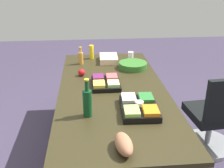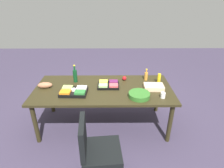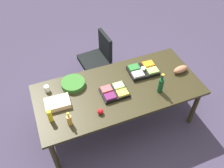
{
  "view_description": "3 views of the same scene",
  "coord_description": "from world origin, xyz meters",
  "px_view_note": "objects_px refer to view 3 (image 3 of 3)",
  "views": [
    {
      "loc": [
        -2.44,
        0.23,
        1.88
      ],
      "look_at": [
        0.03,
        0.0,
        0.8
      ],
      "focal_mm": 44.06,
      "sensor_mm": 36.0,
      "label": 1
    },
    {
      "loc": [
        0.13,
        -2.78,
        2.25
      ],
      "look_at": [
        0.15,
        0.08,
        0.8
      ],
      "focal_mm": 30.02,
      "sensor_mm": 36.0,
      "label": 2
    },
    {
      "loc": [
        0.91,
        2.05,
        3.2
      ],
      "look_at": [
        0.06,
        -0.1,
        0.78
      ],
      "focal_mm": 38.36,
      "sensor_mm": 36.0,
      "label": 3
    }
  ],
  "objects_px": {
    "mustard_bottle": "(50,116)",
    "office_chair": "(97,63)",
    "paper_cup": "(47,89)",
    "dressing_bottle": "(69,120)",
    "conference_table": "(118,92)",
    "wine_bottle": "(161,85)",
    "veggie_tray": "(143,70)",
    "apple_red": "(100,112)",
    "salad_bowl": "(73,84)",
    "sheet_cake": "(58,103)",
    "bread_loaf": "(181,69)",
    "fruit_platter": "(115,92)"
  },
  "relations": [
    {
      "from": "wine_bottle",
      "to": "paper_cup",
      "type": "bearing_deg",
      "value": -21.81
    },
    {
      "from": "fruit_platter",
      "to": "apple_red",
      "type": "height_order",
      "value": "apple_red"
    },
    {
      "from": "paper_cup",
      "to": "mustard_bottle",
      "type": "distance_m",
      "value": 0.51
    },
    {
      "from": "paper_cup",
      "to": "salad_bowl",
      "type": "height_order",
      "value": "paper_cup"
    },
    {
      "from": "bread_loaf",
      "to": "apple_red",
      "type": "xyz_separation_m",
      "value": [
        1.35,
        0.28,
        -0.01
      ]
    },
    {
      "from": "paper_cup",
      "to": "mustard_bottle",
      "type": "xyz_separation_m",
      "value": [
        0.05,
        0.5,
        0.04
      ]
    },
    {
      "from": "paper_cup",
      "to": "sheet_cake",
      "type": "bearing_deg",
      "value": 105.22
    },
    {
      "from": "wine_bottle",
      "to": "dressing_bottle",
      "type": "relative_size",
      "value": 1.49
    },
    {
      "from": "conference_table",
      "to": "veggie_tray",
      "type": "bearing_deg",
      "value": -159.11
    },
    {
      "from": "wine_bottle",
      "to": "mustard_bottle",
      "type": "bearing_deg",
      "value": -2.63
    },
    {
      "from": "wine_bottle",
      "to": "dressing_bottle",
      "type": "bearing_deg",
      "value": 3.08
    },
    {
      "from": "conference_table",
      "to": "dressing_bottle",
      "type": "height_order",
      "value": "dressing_bottle"
    },
    {
      "from": "office_chair",
      "to": "fruit_platter",
      "type": "distance_m",
      "value": 1.22
    },
    {
      "from": "salad_bowl",
      "to": "mustard_bottle",
      "type": "distance_m",
      "value": 0.63
    },
    {
      "from": "wine_bottle",
      "to": "mustard_bottle",
      "type": "relative_size",
      "value": 1.81
    },
    {
      "from": "paper_cup",
      "to": "mustard_bottle",
      "type": "relative_size",
      "value": 0.51
    },
    {
      "from": "sheet_cake",
      "to": "wine_bottle",
      "type": "xyz_separation_m",
      "value": [
        -1.35,
        0.28,
        0.09
      ]
    },
    {
      "from": "office_chair",
      "to": "sheet_cake",
      "type": "height_order",
      "value": "office_chair"
    },
    {
      "from": "veggie_tray",
      "to": "apple_red",
      "type": "xyz_separation_m",
      "value": [
        0.84,
        0.48,
        0.0
      ]
    },
    {
      "from": "veggie_tray",
      "to": "apple_red",
      "type": "relative_size",
      "value": 5.69
    },
    {
      "from": "paper_cup",
      "to": "dressing_bottle",
      "type": "bearing_deg",
      "value": 103.4
    },
    {
      "from": "fruit_platter",
      "to": "dressing_bottle",
      "type": "relative_size",
      "value": 1.68
    },
    {
      "from": "conference_table",
      "to": "sheet_cake",
      "type": "xyz_separation_m",
      "value": [
        0.84,
        -0.03,
        0.1
      ]
    },
    {
      "from": "apple_red",
      "to": "salad_bowl",
      "type": "distance_m",
      "value": 0.63
    },
    {
      "from": "conference_table",
      "to": "bread_loaf",
      "type": "xyz_separation_m",
      "value": [
        -0.98,
        0.02,
        0.12
      ]
    },
    {
      "from": "paper_cup",
      "to": "bread_loaf",
      "type": "height_order",
      "value": "bread_loaf"
    },
    {
      "from": "paper_cup",
      "to": "apple_red",
      "type": "bearing_deg",
      "value": 131.1
    },
    {
      "from": "dressing_bottle",
      "to": "mustard_bottle",
      "type": "height_order",
      "value": "dressing_bottle"
    },
    {
      "from": "apple_red",
      "to": "dressing_bottle",
      "type": "bearing_deg",
      "value": 1.67
    },
    {
      "from": "conference_table",
      "to": "sheet_cake",
      "type": "height_order",
      "value": "sheet_cake"
    },
    {
      "from": "conference_table",
      "to": "wine_bottle",
      "type": "distance_m",
      "value": 0.59
    },
    {
      "from": "sheet_cake",
      "to": "bread_loaf",
      "type": "relative_size",
      "value": 1.33
    },
    {
      "from": "office_chair",
      "to": "salad_bowl",
      "type": "relative_size",
      "value": 2.75
    },
    {
      "from": "paper_cup",
      "to": "fruit_platter",
      "type": "bearing_deg",
      "value": 155.31
    },
    {
      "from": "bread_loaf",
      "to": "sheet_cake",
      "type": "bearing_deg",
      "value": -1.58
    },
    {
      "from": "paper_cup",
      "to": "conference_table",
      "type": "bearing_deg",
      "value": 160.75
    },
    {
      "from": "conference_table",
      "to": "veggie_tray",
      "type": "height_order",
      "value": "veggie_tray"
    },
    {
      "from": "fruit_platter",
      "to": "salad_bowl",
      "type": "height_order",
      "value": "fruit_platter"
    },
    {
      "from": "dressing_bottle",
      "to": "mustard_bottle",
      "type": "xyz_separation_m",
      "value": [
        0.2,
        -0.14,
        0.01
      ]
    },
    {
      "from": "salad_bowl",
      "to": "apple_red",
      "type": "bearing_deg",
      "value": 107.56
    },
    {
      "from": "conference_table",
      "to": "bread_loaf",
      "type": "height_order",
      "value": "bread_loaf"
    },
    {
      "from": "mustard_bottle",
      "to": "office_chair",
      "type": "bearing_deg",
      "value": -128.95
    },
    {
      "from": "conference_table",
      "to": "apple_red",
      "type": "xyz_separation_m",
      "value": [
        0.38,
        0.31,
        0.11
      ]
    },
    {
      "from": "conference_table",
      "to": "bread_loaf",
      "type": "relative_size",
      "value": 9.6
    },
    {
      "from": "wine_bottle",
      "to": "conference_table",
      "type": "bearing_deg",
      "value": -26.24
    },
    {
      "from": "office_chair",
      "to": "veggie_tray",
      "type": "relative_size",
      "value": 2.1
    },
    {
      "from": "paper_cup",
      "to": "dressing_bottle",
      "type": "relative_size",
      "value": 0.42
    },
    {
      "from": "veggie_tray",
      "to": "mustard_bottle",
      "type": "bearing_deg",
      "value": 13.97
    },
    {
      "from": "bread_loaf",
      "to": "paper_cup",
      "type": "bearing_deg",
      "value": -10.24
    },
    {
      "from": "conference_table",
      "to": "mustard_bottle",
      "type": "distance_m",
      "value": 1.0
    }
  ]
}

